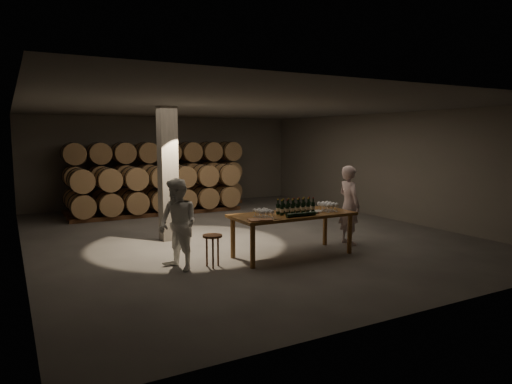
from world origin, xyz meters
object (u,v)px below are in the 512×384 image
bottle_cluster (296,208)px  plate (315,211)px  notebook_near (265,220)px  stool (212,241)px  person_woman (178,225)px  tasting_table (293,218)px  person_man (349,205)px

bottle_cluster → plate: size_ratio=2.89×
plate → notebook_near: notebook_near is taller
stool → person_woman: size_ratio=0.36×
plate → person_woman: size_ratio=0.17×
tasting_table → plate: plate is taller
stool → person_man: 3.57m
plate → notebook_near: bearing=-164.4°
tasting_table → plate: bearing=-4.4°
plate → stool: bearing=178.4°
bottle_cluster → stool: (-1.87, 0.05, -0.50)m
tasting_table → stool: size_ratio=4.15×
plate → tasting_table: bearing=175.6°
bottle_cluster → person_man: size_ratio=0.47×
bottle_cluster → person_woman: person_woman is taller
person_man → plate: bearing=109.5°
person_woman → plate: bearing=66.3°
plate → stool: size_ratio=0.48×
bottle_cluster → notebook_near: size_ratio=3.36×
person_woman → stool: bearing=57.9°
bottle_cluster → plate: bottle_cluster is taller
person_man → person_woman: 4.17m
bottle_cluster → person_woman: bearing=175.8°
bottle_cluster → person_man: bearing=9.4°
tasting_table → notebook_near: size_ratio=10.15×
tasting_table → person_man: (1.73, 0.25, 0.12)m
stool → person_man: (3.54, 0.23, 0.40)m
plate → person_woman: person_woman is taller
bottle_cluster → person_man: person_man is taller
bottle_cluster → stool: bearing=178.6°
stool → person_woman: (-0.63, 0.14, 0.35)m
tasting_table → person_man: size_ratio=1.42×
notebook_near → stool: (-0.89, 0.47, -0.40)m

